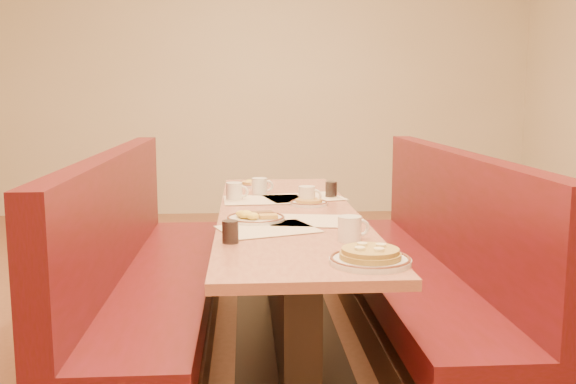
{
  "coord_description": "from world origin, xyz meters",
  "views": [
    {
      "loc": [
        -0.22,
        -3.22,
        1.35
      ],
      "look_at": [
        0.0,
        0.0,
        0.85
      ],
      "focal_mm": 40.0,
      "sensor_mm": 36.0,
      "label": 1
    }
  ],
  "objects": [
    {
      "name": "booth_right",
      "position": [
        0.73,
        0.0,
        0.36
      ],
      "size": [
        0.55,
        2.5,
        1.05
      ],
      "color": "#4C3326",
      "rests_on": "ground"
    },
    {
      "name": "coffee_mug_c",
      "position": [
        0.12,
        0.22,
        0.8
      ],
      "size": [
        0.13,
        0.09,
        0.1
      ],
      "rotation": [
        0.0,
        0.0,
        -0.36
      ],
      "color": "white",
      "rests_on": "diner_table"
    },
    {
      "name": "placemat_far_left",
      "position": [
        -0.12,
        0.35,
        0.75
      ],
      "size": [
        0.45,
        0.35,
        0.0
      ],
      "primitive_type": "cube",
      "rotation": [
        0.0,
        0.0,
        0.05
      ],
      "color": "beige",
      "rests_on": "diner_table"
    },
    {
      "name": "extra_plate_far",
      "position": [
        -0.17,
        0.92,
        0.76
      ],
      "size": [
        0.2,
        0.2,
        0.04
      ],
      "rotation": [
        0.0,
        0.0,
        -0.35
      ],
      "color": "white",
      "rests_on": "diner_table"
    },
    {
      "name": "diner_table",
      "position": [
        0.0,
        0.0,
        0.37
      ],
      "size": [
        0.7,
        2.5,
        0.75
      ],
      "color": "black",
      "rests_on": "ground"
    },
    {
      "name": "booth_left",
      "position": [
        -0.73,
        0.0,
        0.36
      ],
      "size": [
        0.55,
        2.5,
        1.05
      ],
      "color": "#4C3326",
      "rests_on": "ground"
    },
    {
      "name": "eggs_plate",
      "position": [
        -0.17,
        -0.24,
        0.77
      ],
      "size": [
        0.28,
        0.28,
        0.06
      ],
      "rotation": [
        0.0,
        0.0,
        0.11
      ],
      "color": "white",
      "rests_on": "diner_table"
    },
    {
      "name": "soda_tumbler_mid",
      "position": [
        0.28,
        0.43,
        0.8
      ],
      "size": [
        0.07,
        0.07,
        0.09
      ],
      "color": "black",
      "rests_on": "diner_table"
    },
    {
      "name": "pancake_plate",
      "position": [
        0.22,
        -1.04,
        0.77
      ],
      "size": [
        0.29,
        0.29,
        0.07
      ],
      "rotation": [
        0.0,
        0.0,
        0.04
      ],
      "color": "white",
      "rests_on": "diner_table"
    },
    {
      "name": "coffee_mug_d",
      "position": [
        -0.13,
        0.57,
        0.8
      ],
      "size": [
        0.13,
        0.09,
        0.1
      ],
      "rotation": [
        0.0,
        0.0,
        0.13
      ],
      "color": "white",
      "rests_on": "diner_table"
    },
    {
      "name": "placemat_far_right",
      "position": [
        0.12,
        0.42,
        0.75
      ],
      "size": [
        0.5,
        0.42,
        0.0
      ],
      "primitive_type": "cube",
      "rotation": [
        0.0,
        0.0,
        0.24
      ],
      "color": "beige",
      "rests_on": "diner_table"
    },
    {
      "name": "coffee_mug_a",
      "position": [
        0.21,
        -0.68,
        0.8
      ],
      "size": [
        0.14,
        0.1,
        0.1
      ],
      "rotation": [
        0.0,
        0.0,
        0.21
      ],
      "color": "white",
      "rests_on": "diner_table"
    },
    {
      "name": "placemat_near_left",
      "position": [
        -0.12,
        -0.44,
        0.75
      ],
      "size": [
        0.49,
        0.43,
        0.0
      ],
      "primitive_type": "cube",
      "rotation": [
        0.0,
        0.0,
        0.34
      ],
      "color": "beige",
      "rests_on": "diner_table"
    },
    {
      "name": "coffee_mug_b",
      "position": [
        -0.28,
        0.37,
        0.8
      ],
      "size": [
        0.13,
        0.09,
        0.1
      ],
      "rotation": [
        0.0,
        0.0,
        -0.31
      ],
      "color": "white",
      "rests_on": "diner_table"
    },
    {
      "name": "extra_plate_mid",
      "position": [
        0.13,
        0.18,
        0.76
      ],
      "size": [
        0.21,
        0.21,
        0.04
      ],
      "rotation": [
        0.0,
        0.0,
        0.13
      ],
      "color": "white",
      "rests_on": "diner_table"
    },
    {
      "name": "soda_tumbler_near",
      "position": [
        -0.28,
        -0.68,
        0.8
      ],
      "size": [
        0.07,
        0.07,
        0.09
      ],
      "color": "black",
      "rests_on": "diner_table"
    },
    {
      "name": "placemat_near_right",
      "position": [
        0.12,
        -0.27,
        0.75
      ],
      "size": [
        0.45,
        0.36,
        0.0
      ],
      "primitive_type": "cube",
      "rotation": [
        0.0,
        0.0,
        -0.17
      ],
      "color": "beige",
      "rests_on": "diner_table"
    },
    {
      "name": "ground",
      "position": [
        0.0,
        0.0,
        0.0
      ],
      "size": [
        8.0,
        8.0,
        0.0
      ],
      "primitive_type": "plane",
      "color": "#9E6647",
      "rests_on": "ground"
    }
  ]
}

